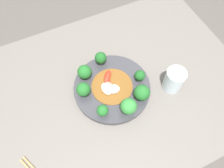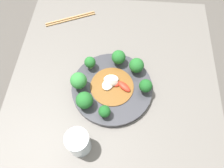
% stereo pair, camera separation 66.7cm
% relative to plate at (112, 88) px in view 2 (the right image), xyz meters
% --- Properties ---
extents(ground_plane, '(8.00, 8.00, 0.00)m').
position_rel_plate_xyz_m(ground_plane, '(0.03, 0.01, -0.79)').
color(ground_plane, '#4C4742').
extents(table, '(1.03, 0.80, 0.78)m').
position_rel_plate_xyz_m(table, '(0.03, 0.01, -0.40)').
color(table, '#5B5651').
rests_on(table, ground_plane).
extents(plate, '(0.30, 0.30, 0.02)m').
position_rel_plate_xyz_m(plate, '(0.00, 0.00, 0.00)').
color(plate, '#333338').
rests_on(plate, table).
extents(broccoli_north, '(0.05, 0.05, 0.06)m').
position_rel_plate_xyz_m(broccoli_north, '(0.01, 0.12, 0.05)').
color(broccoli_north, '#89B76B').
rests_on(broccoli_north, plate).
extents(broccoli_southeast, '(0.06, 0.06, 0.07)m').
position_rel_plate_xyz_m(broccoli_southeast, '(0.08, -0.09, 0.05)').
color(broccoli_southeast, '#7AAD5B').
rests_on(broccoli_southeast, plate).
extents(broccoli_south, '(0.06, 0.06, 0.07)m').
position_rel_plate_xyz_m(broccoli_south, '(0.01, -0.12, 0.05)').
color(broccoli_south, '#89B76B').
rests_on(broccoli_south, plate).
extents(broccoli_southwest, '(0.04, 0.04, 0.06)m').
position_rel_plate_xyz_m(broccoli_southwest, '(-0.08, -0.09, 0.04)').
color(broccoli_southwest, '#70A356').
rests_on(broccoli_southwest, plate).
extents(broccoli_west, '(0.05, 0.05, 0.06)m').
position_rel_plate_xyz_m(broccoli_west, '(-0.11, 0.02, 0.05)').
color(broccoli_west, '#89B76B').
rests_on(broccoli_west, plate).
extents(broccoli_east, '(0.04, 0.04, 0.05)m').
position_rel_plate_xyz_m(broccoli_east, '(0.11, -0.02, 0.04)').
color(broccoli_east, '#89B76B').
rests_on(broccoli_east, plate).
extents(broccoli_northwest, '(0.06, 0.06, 0.06)m').
position_rel_plate_xyz_m(broccoli_northwest, '(-0.08, 0.09, 0.05)').
color(broccoli_northwest, '#89B76B').
rests_on(broccoli_northwest, plate).
extents(stirfry_center, '(0.16, 0.16, 0.02)m').
position_rel_plate_xyz_m(stirfry_center, '(-0.01, 0.00, 0.02)').
color(stirfry_center, brown).
rests_on(stirfry_center, plate).
extents(drinking_glass, '(0.07, 0.07, 0.10)m').
position_rel_plate_xyz_m(drinking_glass, '(0.22, -0.09, 0.04)').
color(drinking_glass, silver).
rests_on(drinking_glass, table).
extents(chopsticks, '(0.11, 0.22, 0.01)m').
position_rel_plate_xyz_m(chopsticks, '(-0.34, -0.22, -0.01)').
color(chopsticks, '#AD7F4C').
rests_on(chopsticks, table).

